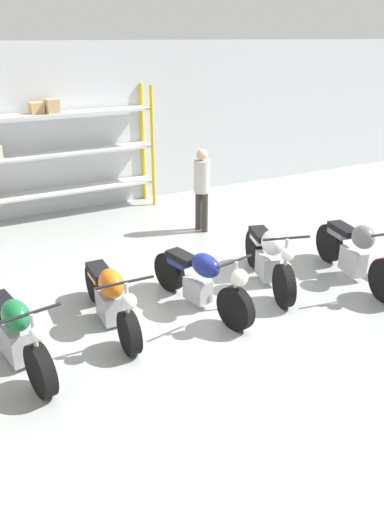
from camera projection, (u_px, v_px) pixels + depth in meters
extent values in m
plane|color=#9EA3A0|center=(205.00, 309.00, 7.33)|extent=(30.00, 30.00, 0.00)
cube|color=silver|center=(82.00, 129.00, 11.05)|extent=(30.00, 0.08, 3.60)
cylinder|color=gold|center=(153.00, 147.00, 11.33)|extent=(0.08, 0.08, 2.71)
cylinder|color=gold|center=(143.00, 143.00, 11.78)|extent=(0.08, 0.08, 2.71)
cube|color=silver|center=(72.00, 189.00, 11.06)|extent=(3.74, 0.55, 0.05)
cube|color=silver|center=(68.00, 153.00, 10.73)|extent=(3.74, 0.55, 0.05)
cube|color=silver|center=(64.00, 113.00, 10.40)|extent=(3.74, 0.55, 0.05)
cube|color=tan|center=(51.00, 107.00, 10.19)|extent=(0.22, 0.28, 0.25)
cube|color=tan|center=(53.00, 106.00, 10.13)|extent=(0.25, 0.24, 0.29)
cube|color=tan|center=(36.00, 108.00, 10.15)|extent=(0.26, 0.32, 0.22)
cylinder|color=black|center=(41.00, 370.00, 5.48)|extent=(0.25, 0.64, 0.63)
cube|color=#ADADB2|center=(16.00, 342.00, 6.04)|extent=(0.35, 0.55, 0.43)
ellipsoid|color=#196B38|center=(16.00, 315.00, 5.74)|extent=(0.38, 0.53, 0.36)
cube|color=black|center=(2.00, 302.00, 6.13)|extent=(0.33, 0.53, 0.10)
cube|color=#196B38|center=(1.00, 306.00, 6.22)|extent=(0.27, 0.38, 0.12)
cylinder|color=#ADADB2|center=(36.00, 343.00, 5.35)|extent=(0.06, 0.06, 0.70)
sphere|color=silver|center=(37.00, 334.00, 5.24)|extent=(0.17, 0.17, 0.17)
cylinder|color=black|center=(31.00, 313.00, 5.23)|extent=(0.66, 0.14, 0.04)
cylinder|color=black|center=(129.00, 333.00, 6.23)|extent=(0.17, 0.57, 0.57)
cylinder|color=black|center=(95.00, 283.00, 7.49)|extent=(0.17, 0.57, 0.57)
cube|color=#ADADB2|center=(110.00, 306.00, 6.91)|extent=(0.29, 0.50, 0.41)
ellipsoid|color=orange|center=(111.00, 283.00, 6.60)|extent=(0.34, 0.53, 0.38)
cube|color=black|center=(99.00, 271.00, 7.08)|extent=(0.29, 0.57, 0.10)
cube|color=orange|center=(99.00, 275.00, 7.17)|extent=(0.24, 0.40, 0.12)
cylinder|color=#ADADB2|center=(127.00, 308.00, 6.11)|extent=(0.05, 0.05, 0.68)
sphere|color=silver|center=(129.00, 301.00, 6.00)|extent=(0.20, 0.20, 0.20)
cylinder|color=black|center=(125.00, 282.00, 6.00)|extent=(0.73, 0.07, 0.04)
cylinder|color=black|center=(235.00, 308.00, 6.73)|extent=(0.25, 0.64, 0.62)
cylinder|color=black|center=(169.00, 271.00, 7.79)|extent=(0.25, 0.64, 0.62)
cube|color=#ADADB2|center=(198.00, 289.00, 7.31)|extent=(0.32, 0.45, 0.34)
ellipsoid|color=navy|center=(206.00, 266.00, 7.01)|extent=(0.38, 0.57, 0.34)
cube|color=black|center=(182.00, 257.00, 7.41)|extent=(0.33, 0.55, 0.10)
cube|color=navy|center=(179.00, 261.00, 7.49)|extent=(0.27, 0.39, 0.12)
cylinder|color=#ADADB2|center=(235.00, 285.00, 6.61)|extent=(0.06, 0.06, 0.68)
sphere|color=silver|center=(239.00, 278.00, 6.50)|extent=(0.24, 0.24, 0.24)
cylinder|color=black|center=(235.00, 261.00, 6.49)|extent=(0.59, 0.15, 0.04)
cylinder|color=black|center=(284.00, 285.00, 7.32)|extent=(0.33, 0.66, 0.64)
cylinder|color=black|center=(255.00, 248.00, 8.61)|extent=(0.33, 0.66, 0.64)
cube|color=#ADADB2|center=(267.00, 266.00, 8.02)|extent=(0.38, 0.52, 0.39)
ellipsoid|color=silver|center=(272.00, 243.00, 7.68)|extent=(0.45, 0.54, 0.38)
cube|color=black|center=(261.00, 234.00, 8.18)|extent=(0.43, 0.62, 0.10)
cube|color=silver|center=(260.00, 238.00, 8.26)|extent=(0.34, 0.45, 0.12)
cylinder|color=#ADADB2|center=(285.00, 262.00, 7.19)|extent=(0.06, 0.06, 0.73)
sphere|color=silver|center=(288.00, 255.00, 7.07)|extent=(0.19, 0.19, 0.19)
cylinder|color=black|center=(287.00, 238.00, 7.07)|extent=(0.68, 0.25, 0.04)
cylinder|color=black|center=(329.00, 243.00, 8.79)|extent=(0.25, 0.69, 0.68)
cube|color=#ADADB2|center=(353.00, 261.00, 8.17)|extent=(0.30, 0.52, 0.41)
ellipsoid|color=slate|center=(363.00, 237.00, 7.83)|extent=(0.39, 0.49, 0.37)
cube|color=black|center=(343.00, 229.00, 8.32)|extent=(0.37, 0.63, 0.10)
cube|color=slate|center=(340.00, 232.00, 8.43)|extent=(0.30, 0.45, 0.12)
cylinder|color=#38332D|center=(198.00, 210.00, 10.21)|extent=(0.13, 0.13, 0.81)
cylinder|color=#38332D|center=(205.00, 213.00, 10.09)|extent=(0.13, 0.13, 0.81)
cylinder|color=beige|center=(202.00, 177.00, 9.85)|extent=(0.39, 0.39, 0.64)
sphere|color=beige|center=(202.00, 155.00, 9.68)|extent=(0.22, 0.22, 0.22)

